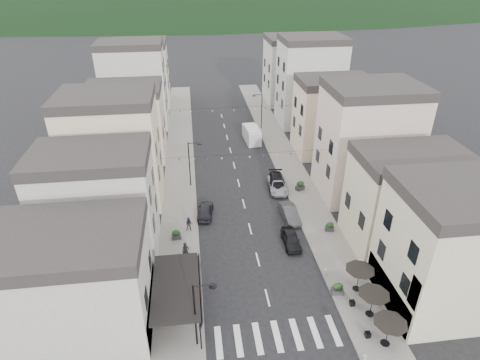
{
  "coord_description": "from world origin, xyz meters",
  "views": [
    {
      "loc": [
        -5.47,
        -18.44,
        25.48
      ],
      "look_at": [
        -0.51,
        20.54,
        3.5
      ],
      "focal_mm": 30.0,
      "sensor_mm": 36.0,
      "label": 1
    }
  ],
  "objects_px": {
    "parked_car_e": "(205,210)",
    "parked_car_a": "(291,239)",
    "parked_car_d": "(277,183)",
    "pedestrian_b": "(189,224)",
    "delivery_van": "(252,134)",
    "parked_car_b": "(290,213)",
    "parked_car_c": "(278,185)",
    "pedestrian_a": "(186,251)"
  },
  "relations": [
    {
      "from": "parked_car_e",
      "to": "pedestrian_a",
      "type": "xyz_separation_m",
      "value": [
        -2.21,
        -7.37,
        0.39
      ]
    },
    {
      "from": "parked_car_a",
      "to": "pedestrian_b",
      "type": "height_order",
      "value": "pedestrian_b"
    },
    {
      "from": "parked_car_c",
      "to": "delivery_van",
      "type": "bearing_deg",
      "value": 96.7
    },
    {
      "from": "parked_car_b",
      "to": "pedestrian_b",
      "type": "bearing_deg",
      "value": -178.98
    },
    {
      "from": "parked_car_d",
      "to": "pedestrian_b",
      "type": "distance_m",
      "value": 13.51
    },
    {
      "from": "parked_car_b",
      "to": "parked_car_c",
      "type": "height_order",
      "value": "parked_car_b"
    },
    {
      "from": "parked_car_a",
      "to": "pedestrian_a",
      "type": "height_order",
      "value": "pedestrian_a"
    },
    {
      "from": "parked_car_a",
      "to": "parked_car_d",
      "type": "bearing_deg",
      "value": 85.65
    },
    {
      "from": "parked_car_c",
      "to": "parked_car_e",
      "type": "distance_m",
      "value": 10.27
    },
    {
      "from": "parked_car_c",
      "to": "pedestrian_a",
      "type": "distance_m",
      "value": 16.51
    },
    {
      "from": "parked_car_d",
      "to": "pedestrian_b",
      "type": "height_order",
      "value": "pedestrian_b"
    },
    {
      "from": "parked_car_d",
      "to": "delivery_van",
      "type": "height_order",
      "value": "delivery_van"
    },
    {
      "from": "parked_car_a",
      "to": "pedestrian_b",
      "type": "bearing_deg",
      "value": 161.04
    },
    {
      "from": "pedestrian_b",
      "to": "pedestrian_a",
      "type": "bearing_deg",
      "value": -89.53
    },
    {
      "from": "parked_car_b",
      "to": "delivery_van",
      "type": "distance_m",
      "value": 21.64
    },
    {
      "from": "parked_car_d",
      "to": "parked_car_b",
      "type": "bearing_deg",
      "value": -83.22
    },
    {
      "from": "parked_car_d",
      "to": "delivery_van",
      "type": "relative_size",
      "value": 0.96
    },
    {
      "from": "parked_car_c",
      "to": "delivery_van",
      "type": "relative_size",
      "value": 0.92
    },
    {
      "from": "parked_car_a",
      "to": "parked_car_d",
      "type": "height_order",
      "value": "parked_car_d"
    },
    {
      "from": "parked_car_e",
      "to": "parked_car_a",
      "type": "bearing_deg",
      "value": 150.82
    },
    {
      "from": "parked_car_a",
      "to": "parked_car_c",
      "type": "relative_size",
      "value": 0.82
    },
    {
      "from": "parked_car_c",
      "to": "pedestrian_a",
      "type": "relative_size",
      "value": 2.49
    },
    {
      "from": "parked_car_a",
      "to": "parked_car_c",
      "type": "distance_m",
      "value": 10.87
    },
    {
      "from": "parked_car_b",
      "to": "parked_car_c",
      "type": "relative_size",
      "value": 0.9
    },
    {
      "from": "parked_car_b",
      "to": "delivery_van",
      "type": "height_order",
      "value": "delivery_van"
    },
    {
      "from": "parked_car_a",
      "to": "parked_car_e",
      "type": "height_order",
      "value": "parked_car_e"
    },
    {
      "from": "parked_car_c",
      "to": "delivery_van",
      "type": "height_order",
      "value": "delivery_van"
    },
    {
      "from": "parked_car_e",
      "to": "parked_car_c",
      "type": "bearing_deg",
      "value": -145.69
    },
    {
      "from": "parked_car_a",
      "to": "parked_car_b",
      "type": "xyz_separation_m",
      "value": [
        0.91,
        4.51,
        0.04
      ]
    },
    {
      "from": "parked_car_d",
      "to": "parked_car_e",
      "type": "distance_m",
      "value": 10.5
    },
    {
      "from": "parked_car_b",
      "to": "parked_car_d",
      "type": "xyz_separation_m",
      "value": [
        0.0,
        6.82,
        0.02
      ]
    },
    {
      "from": "parked_car_b",
      "to": "parked_car_e",
      "type": "relative_size",
      "value": 1.06
    },
    {
      "from": "parked_car_b",
      "to": "parked_car_c",
      "type": "distance_m",
      "value": 6.33
    },
    {
      "from": "parked_car_a",
      "to": "parked_car_b",
      "type": "distance_m",
      "value": 4.6
    },
    {
      "from": "delivery_van",
      "to": "pedestrian_a",
      "type": "xyz_separation_m",
      "value": [
        -10.5,
        -27.21,
        -0.11
      ]
    },
    {
      "from": "parked_car_e",
      "to": "pedestrian_a",
      "type": "relative_size",
      "value": 2.11
    },
    {
      "from": "parked_car_a",
      "to": "delivery_van",
      "type": "height_order",
      "value": "delivery_van"
    },
    {
      "from": "parked_car_e",
      "to": "pedestrian_a",
      "type": "bearing_deg",
      "value": 81.25
    },
    {
      "from": "parked_car_c",
      "to": "pedestrian_b",
      "type": "distance_m",
      "value": 13.23
    },
    {
      "from": "parked_car_a",
      "to": "parked_car_e",
      "type": "xyz_separation_m",
      "value": [
        -8.29,
        6.28,
        0.02
      ]
    },
    {
      "from": "parked_car_b",
      "to": "parked_car_e",
      "type": "xyz_separation_m",
      "value": [
        -9.2,
        1.77,
        -0.02
      ]
    },
    {
      "from": "parked_car_a",
      "to": "delivery_van",
      "type": "xyz_separation_m",
      "value": [
        -0.0,
        26.12,
        0.52
      ]
    }
  ]
}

